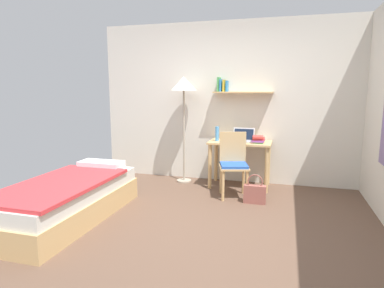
% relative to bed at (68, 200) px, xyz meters
% --- Properties ---
extents(ground_plane, '(5.28, 5.28, 0.00)m').
position_rel_bed_xyz_m(ground_plane, '(1.54, 0.20, -0.24)').
color(ground_plane, brown).
extents(wall_back, '(4.40, 0.27, 2.60)m').
position_rel_bed_xyz_m(wall_back, '(1.55, 2.22, 1.06)').
color(wall_back, silver).
rests_on(wall_back, ground_plane).
extents(bed, '(0.88, 1.98, 0.54)m').
position_rel_bed_xyz_m(bed, '(0.00, 0.00, 0.00)').
color(bed, tan).
rests_on(bed, ground_plane).
extents(desk, '(0.95, 0.55, 0.72)m').
position_rel_bed_xyz_m(desk, '(1.76, 1.90, 0.34)').
color(desk, tan).
rests_on(desk, ground_plane).
extents(desk_chair, '(0.49, 0.50, 0.91)m').
position_rel_bed_xyz_m(desk_chair, '(1.74, 1.40, 0.26)').
color(desk_chair, tan).
rests_on(desk_chair, ground_plane).
extents(standing_lamp, '(0.42, 0.42, 1.72)m').
position_rel_bed_xyz_m(standing_lamp, '(0.83, 1.93, 1.29)').
color(standing_lamp, '#B2A893').
rests_on(standing_lamp, ground_plane).
extents(laptop, '(0.34, 0.22, 0.20)m').
position_rel_bed_xyz_m(laptop, '(1.80, 1.94, 0.53)').
color(laptop, '#B7BABF').
rests_on(laptop, desk).
extents(water_bottle, '(0.06, 0.06, 0.23)m').
position_rel_bed_xyz_m(water_bottle, '(1.40, 1.84, 0.60)').
color(water_bottle, '#4C99DB').
rests_on(water_bottle, desk).
extents(book_stack, '(0.19, 0.24, 0.10)m').
position_rel_bed_xyz_m(book_stack, '(2.04, 1.86, 0.53)').
color(book_stack, '#4CA856').
rests_on(book_stack, desk).
extents(handbag, '(0.29, 0.11, 0.40)m').
position_rel_bed_xyz_m(handbag, '(2.07, 1.17, -0.10)').
color(handbag, '#99564C').
rests_on(handbag, ground_plane).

